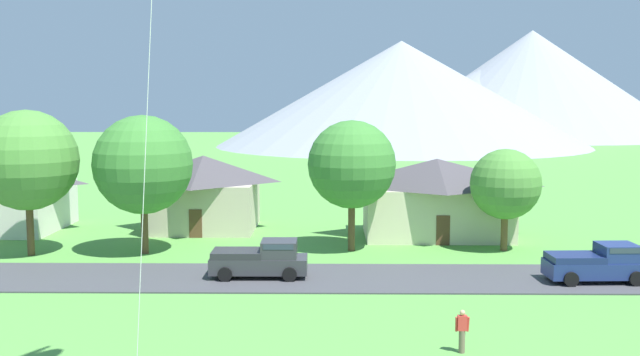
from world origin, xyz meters
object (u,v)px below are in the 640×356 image
(watcher_person, at_px, (462,330))
(pickup_truck_charcoal_west_side, at_px, (262,259))
(tree_left_of_center, at_px, (27,160))
(tree_center, at_px, (143,165))
(house_leftmost, at_px, (204,191))
(tree_right_of_center, at_px, (352,165))
(tree_near_left, at_px, (506,184))
(house_left_center, at_px, (436,196))
(pickup_truck_navy_east_side, at_px, (599,263))

(watcher_person, bearing_deg, pickup_truck_charcoal_west_side, 127.15)
(tree_left_of_center, bearing_deg, tree_center, 4.95)
(house_leftmost, relative_size, pickup_truck_charcoal_west_side, 1.57)
(tree_right_of_center, bearing_deg, tree_left_of_center, -175.32)
(tree_near_left, bearing_deg, house_left_center, 127.46)
(tree_center, bearing_deg, pickup_truck_charcoal_west_side, -38.14)
(tree_left_of_center, bearing_deg, house_leftmost, 45.31)
(tree_center, bearing_deg, pickup_truck_navy_east_side, -15.10)
(house_left_center, distance_m, tree_center, 20.15)
(tree_right_of_center, height_order, pickup_truck_navy_east_side, tree_right_of_center)
(house_left_center, bearing_deg, tree_near_left, -52.54)
(house_leftmost, relative_size, tree_near_left, 1.26)
(tree_near_left, distance_m, pickup_truck_charcoal_west_side, 16.87)
(tree_left_of_center, distance_m, tree_right_of_center, 19.96)
(house_leftmost, height_order, watcher_person, house_leftmost)
(house_left_center, xyz_separation_m, pickup_truck_charcoal_west_side, (-11.15, -12.19, -1.79))
(house_leftmost, bearing_deg, watcher_person, -61.38)
(tree_left_of_center, height_order, watcher_person, tree_left_of_center)
(house_leftmost, xyz_separation_m, pickup_truck_navy_east_side, (23.49, -15.60, -1.78))
(house_leftmost, height_order, tree_right_of_center, tree_right_of_center)
(pickup_truck_navy_east_side, bearing_deg, tree_left_of_center, 169.01)
(house_left_center, bearing_deg, pickup_truck_charcoal_west_side, -132.47)
(tree_near_left, height_order, tree_left_of_center, tree_left_of_center)
(tree_left_of_center, bearing_deg, tree_near_left, 3.53)
(tree_left_of_center, distance_m, watcher_person, 29.53)
(house_leftmost, bearing_deg, house_left_center, -9.01)
(tree_right_of_center, bearing_deg, house_leftmost, 144.56)
(tree_center, xyz_separation_m, watcher_person, (16.61, -17.70, -4.71))
(house_leftmost, distance_m, tree_center, 9.35)
(tree_right_of_center, distance_m, pickup_truck_charcoal_west_side, 9.88)
(tree_left_of_center, distance_m, tree_center, 6.97)
(house_leftmost, xyz_separation_m, tree_left_of_center, (-9.16, -9.26, 3.06))
(tree_near_left, relative_size, watcher_person, 3.89)
(house_leftmost, height_order, tree_center, tree_center)
(watcher_person, bearing_deg, tree_center, 133.18)
(tree_center, bearing_deg, tree_near_left, 3.09)
(tree_near_left, xyz_separation_m, pickup_truck_navy_east_side, (3.02, -8.17, -3.20))
(pickup_truck_navy_east_side, xyz_separation_m, watcher_person, (-9.11, -10.76, -0.18))
(pickup_truck_navy_east_side, bearing_deg, tree_right_of_center, 148.03)
(house_left_center, relative_size, tree_center, 1.24)
(house_leftmost, distance_m, pickup_truck_navy_east_side, 28.26)
(tree_right_of_center, relative_size, pickup_truck_navy_east_side, 1.58)
(house_left_center, height_order, tree_near_left, tree_near_left)
(tree_center, height_order, pickup_truck_navy_east_side, tree_center)
(tree_near_left, height_order, watcher_person, tree_near_left)
(house_left_center, height_order, tree_center, tree_center)
(watcher_person, bearing_deg, tree_right_of_center, 101.05)
(tree_left_of_center, distance_m, pickup_truck_navy_east_side, 33.61)
(pickup_truck_charcoal_west_side, distance_m, watcher_person, 14.44)
(tree_right_of_center, height_order, pickup_truck_charcoal_west_side, tree_right_of_center)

